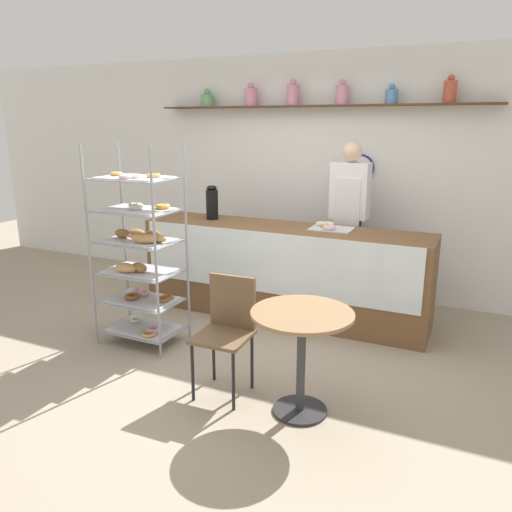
{
  "coord_description": "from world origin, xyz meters",
  "views": [
    {
      "loc": [
        1.8,
        -3.53,
        1.95
      ],
      "look_at": [
        0.0,
        0.36,
        0.8
      ],
      "focal_mm": 35.0,
      "sensor_mm": 36.0,
      "label": 1
    }
  ],
  "objects": [
    {
      "name": "ground_plane",
      "position": [
        0.0,
        0.0,
        0.0
      ],
      "size": [
        14.0,
        14.0,
        0.0
      ],
      "primitive_type": "plane",
      "color": "gray"
    },
    {
      "name": "back_wall",
      "position": [
        -0.0,
        2.02,
        1.37
      ],
      "size": [
        10.0,
        0.3,
        2.7
      ],
      "color": "white",
      "rests_on": "ground_plane"
    },
    {
      "name": "display_counter",
      "position": [
        0.0,
        1.02,
        0.47
      ],
      "size": [
        2.93,
        0.65,
        0.94
      ],
      "color": "brown",
      "rests_on": "ground_plane"
    },
    {
      "name": "pastry_rack",
      "position": [
        -0.9,
        -0.12,
        0.83
      ],
      "size": [
        0.72,
        0.49,
        1.78
      ],
      "color": "gray",
      "rests_on": "ground_plane"
    },
    {
      "name": "person_worker",
      "position": [
        0.52,
        1.55,
        0.97
      ],
      "size": [
        0.39,
        0.23,
        1.76
      ],
      "color": "#282833",
      "rests_on": "ground_plane"
    },
    {
      "name": "cafe_table",
      "position": [
        0.79,
        -0.61,
        0.56
      ],
      "size": [
        0.69,
        0.69,
        0.74
      ],
      "color": "#262628",
      "rests_on": "ground_plane"
    },
    {
      "name": "cafe_chair",
      "position": [
        0.19,
        -0.54,
        0.53
      ],
      "size": [
        0.39,
        0.39,
        0.87
      ],
      "rotation": [
        0.0,
        0.0,
        6.32
      ],
      "color": "black",
      "rests_on": "ground_plane"
    },
    {
      "name": "coffee_carafe",
      "position": [
        -0.85,
        1.08,
        1.12
      ],
      "size": [
        0.13,
        0.13,
        0.36
      ],
      "color": "black",
      "rests_on": "display_counter"
    },
    {
      "name": "donut_tray_counter",
      "position": [
        0.42,
        1.14,
        0.96
      ],
      "size": [
        0.41,
        0.3,
        0.05
      ],
      "color": "silver",
      "rests_on": "display_counter"
    }
  ]
}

